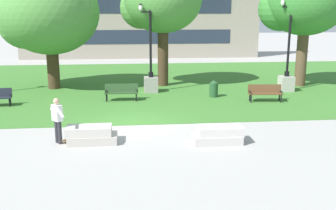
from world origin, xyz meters
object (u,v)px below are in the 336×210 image
at_px(person_skateboarder, 57,118).
at_px(lamp_post_center, 287,73).
at_px(skateboard, 71,138).
at_px(lamp_post_right, 151,75).
at_px(concrete_block_center, 91,135).
at_px(trash_bin, 214,88).
at_px(park_bench_near_left, 121,91).
at_px(park_bench_far_left, 265,92).
at_px(concrete_block_left, 218,135).

bearing_deg(person_skateboarder, lamp_post_center, 35.01).
height_order(skateboard, lamp_post_right, lamp_post_right).
distance_m(concrete_block_center, person_skateboarder, 1.37).
bearing_deg(person_skateboarder, skateboard, 37.07).
height_order(lamp_post_center, trash_bin, lamp_post_center).
bearing_deg(lamp_post_center, park_bench_near_left, -170.67).
distance_m(park_bench_far_left, lamp_post_center, 3.50).
distance_m(concrete_block_left, skateboard, 5.56).
bearing_deg(skateboard, person_skateboarder, -142.93).
distance_m(person_skateboarder, lamp_post_right, 9.83).
xyz_separation_m(skateboard, lamp_post_right, (3.55, 8.72, 0.98)).
xyz_separation_m(park_bench_near_left, lamp_post_center, (9.92, 1.63, 0.58)).
height_order(park_bench_far_left, lamp_post_right, lamp_post_right).
xyz_separation_m(concrete_block_center, trash_bin, (6.19, 7.35, 0.20)).
bearing_deg(lamp_post_right, person_skateboarder, -113.59).
height_order(park_bench_far_left, trash_bin, trash_bin).
bearing_deg(park_bench_near_left, concrete_block_left, -63.64).
xyz_separation_m(concrete_block_left, person_skateboarder, (-5.88, 0.55, 0.67)).
relative_size(lamp_post_right, trash_bin, 5.40).
relative_size(skateboard, park_bench_far_left, 0.54).
height_order(person_skateboarder, skateboard, person_skateboarder).
xyz_separation_m(concrete_block_center, lamp_post_center, (10.93, 8.59, 0.81)).
xyz_separation_m(skateboard, park_bench_far_left, (9.51, 5.57, 0.45)).
relative_size(concrete_block_center, park_bench_far_left, 1.01).
relative_size(concrete_block_left, park_bench_near_left, 1.02).
relative_size(concrete_block_left, person_skateboarder, 1.08).
bearing_deg(park_bench_far_left, lamp_post_right, 152.12).
distance_m(person_skateboarder, park_bench_far_left, 11.50).
bearing_deg(concrete_block_center, park_bench_near_left, 81.71).
relative_size(person_skateboarder, lamp_post_right, 0.33).
bearing_deg(lamp_post_right, trash_bin, -26.98).
distance_m(skateboard, park_bench_far_left, 11.03).
xyz_separation_m(park_bench_far_left, lamp_post_right, (-5.96, 3.15, 0.53)).
relative_size(concrete_block_left, park_bench_far_left, 1.01).
relative_size(concrete_block_center, concrete_block_left, 1.00).
bearing_deg(concrete_block_center, trash_bin, 49.87).
bearing_deg(park_bench_near_left, lamp_post_right, 51.19).
bearing_deg(concrete_block_center, lamp_post_center, 38.15).
relative_size(concrete_block_left, skateboard, 1.86).
distance_m(concrete_block_left, trash_bin, 7.95).
height_order(skateboard, park_bench_near_left, park_bench_near_left).
xyz_separation_m(skateboard, trash_bin, (7.00, 6.96, 0.42)).
bearing_deg(park_bench_near_left, person_skateboarder, -107.83).
distance_m(person_skateboarder, lamp_post_center, 14.80).
bearing_deg(lamp_post_right, lamp_post_center, -3.62).
bearing_deg(skateboard, lamp_post_center, 34.94).
distance_m(person_skateboarder, trash_bin, 10.36).
bearing_deg(person_skateboarder, lamp_post_right, 66.41).
distance_m(concrete_block_center, skateboard, 0.92).
relative_size(concrete_block_center, lamp_post_center, 0.34).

